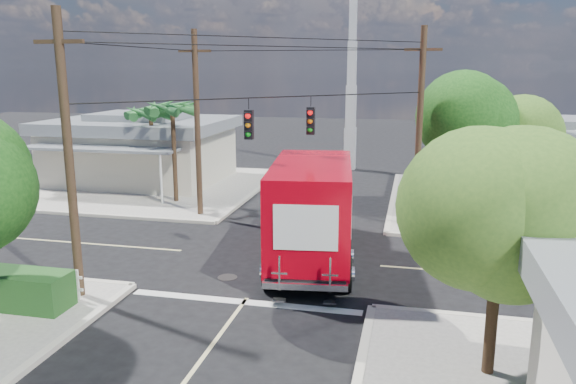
% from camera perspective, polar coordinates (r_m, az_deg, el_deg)
% --- Properties ---
extents(ground, '(120.00, 120.00, 0.00)m').
position_cam_1_polar(ground, '(22.01, -1.16, -6.71)').
color(ground, black).
rests_on(ground, ground).
extents(sidewalk_ne, '(14.12, 14.12, 0.14)m').
position_cam_1_polar(sidewalk_ne, '(32.39, 22.85, -1.26)').
color(sidewalk_ne, gray).
rests_on(sidewalk_ne, ground).
extents(sidewalk_nw, '(14.12, 14.12, 0.14)m').
position_cam_1_polar(sidewalk_nw, '(35.61, -14.05, 0.55)').
color(sidewalk_nw, gray).
rests_on(sidewalk_nw, ground).
extents(road_markings, '(32.00, 32.00, 0.01)m').
position_cam_1_polar(road_markings, '(20.67, -2.15, -8.02)').
color(road_markings, beige).
rests_on(road_markings, ground).
extents(building_ne, '(11.80, 10.20, 4.50)m').
position_cam_1_polar(building_ne, '(33.35, 25.61, 2.81)').
color(building_ne, silver).
rests_on(building_ne, sidewalk_ne).
extents(building_nw, '(10.80, 10.20, 4.30)m').
position_cam_1_polar(building_nw, '(37.14, -14.68, 4.38)').
color(building_nw, beige).
rests_on(building_nw, sidewalk_nw).
extents(radio_tower, '(0.80, 0.80, 17.00)m').
position_cam_1_polar(radio_tower, '(40.44, 6.46, 10.22)').
color(radio_tower, silver).
rests_on(radio_tower, ground).
extents(tree_ne_front, '(4.21, 4.14, 6.66)m').
position_cam_1_polar(tree_ne_front, '(27.12, 17.47, 6.71)').
color(tree_ne_front, '#422D1C').
rests_on(tree_ne_front, sidewalk_ne).
extents(tree_ne_back, '(3.77, 3.66, 5.82)m').
position_cam_1_polar(tree_ne_back, '(29.66, 22.10, 5.70)').
color(tree_ne_back, '#422D1C').
rests_on(tree_ne_back, sidewalk_ne).
extents(tree_se, '(3.67, 3.54, 5.62)m').
position_cam_1_polar(tree_se, '(13.46, 20.85, -2.19)').
color(tree_se, '#422D1C').
rests_on(tree_se, sidewalk_se).
extents(palm_nw_front, '(3.01, 3.08, 5.59)m').
position_cam_1_polar(palm_nw_front, '(30.44, -11.67, 8.14)').
color(palm_nw_front, '#422D1C').
rests_on(palm_nw_front, sidewalk_nw).
extents(palm_nw_back, '(3.01, 3.08, 5.19)m').
position_cam_1_polar(palm_nw_back, '(32.68, -13.78, 7.68)').
color(palm_nw_back, '#422D1C').
rests_on(palm_nw_back, sidewalk_nw).
extents(utility_poles, '(12.00, 10.68, 9.00)m').
position_cam_1_polar(utility_poles, '(22.89, -4.11, 6.03)').
color(utility_poles, '#473321').
rests_on(utility_poles, ground).
extents(picket_fence, '(5.94, 0.06, 1.00)m').
position_cam_1_polar(picket_fence, '(20.50, -27.21, -7.64)').
color(picket_fence, silver).
rests_on(picket_fence, sidewalk_sw).
extents(vending_boxes, '(1.90, 0.50, 1.10)m').
position_cam_1_polar(vending_boxes, '(27.21, 15.50, -1.88)').
color(vending_boxes, red).
rests_on(vending_boxes, sidewalk_ne).
extents(delivery_truck, '(3.87, 9.28, 3.91)m').
position_cam_1_polar(delivery_truck, '(21.31, 2.51, -1.81)').
color(delivery_truck, black).
rests_on(delivery_truck, ground).
extents(parked_car, '(5.25, 2.67, 1.42)m').
position_cam_1_polar(parked_car, '(24.00, 27.13, -4.72)').
color(parked_car, silver).
rests_on(parked_car, ground).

